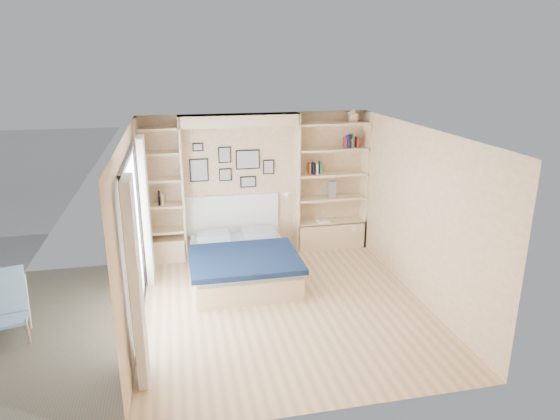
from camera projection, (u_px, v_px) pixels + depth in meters
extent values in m
plane|color=#D8B17C|center=(284.00, 306.00, 7.16)|extent=(4.50, 4.50, 0.00)
plane|color=beige|center=(256.00, 184.00, 8.88)|extent=(4.00, 0.00, 4.00)
plane|color=beige|center=(336.00, 300.00, 4.68)|extent=(4.00, 0.00, 4.00)
plane|color=beige|center=(132.00, 234.00, 6.38)|extent=(0.00, 4.50, 4.50)
plane|color=beige|center=(419.00, 214.00, 7.19)|extent=(0.00, 4.50, 4.50)
plane|color=white|center=(284.00, 132.00, 6.41)|extent=(4.50, 4.50, 0.00)
cube|color=beige|center=(183.00, 190.00, 8.46)|extent=(0.04, 0.35, 2.50)
cube|color=beige|center=(297.00, 184.00, 8.86)|extent=(0.04, 0.35, 2.50)
cube|color=beige|center=(239.00, 120.00, 8.32)|extent=(2.00, 0.35, 0.20)
cube|color=beige|center=(365.00, 180.00, 9.12)|extent=(0.04, 0.35, 2.50)
cube|color=beige|center=(141.00, 192.00, 8.32)|extent=(0.04, 0.35, 2.50)
cube|color=beige|center=(330.00, 234.00, 9.29)|extent=(1.30, 0.35, 0.50)
cube|color=beige|center=(166.00, 249.00, 8.70)|extent=(0.70, 0.35, 0.40)
cube|color=black|center=(127.00, 159.00, 6.10)|extent=(0.04, 2.08, 0.06)
cube|color=black|center=(142.00, 319.00, 6.75)|extent=(0.04, 2.08, 0.06)
cube|color=black|center=(129.00, 278.00, 5.48)|extent=(0.04, 0.06, 2.20)
cube|color=black|center=(139.00, 221.00, 7.38)|extent=(0.04, 0.06, 2.20)
cube|color=silver|center=(134.00, 244.00, 6.42)|extent=(0.01, 2.00, 2.20)
cube|color=white|center=(136.00, 284.00, 5.22)|extent=(0.10, 0.45, 2.30)
cube|color=white|center=(146.00, 211.00, 7.65)|extent=(0.10, 0.45, 2.30)
cube|color=beige|center=(330.00, 221.00, 9.22)|extent=(1.30, 0.35, 0.04)
cube|color=beige|center=(331.00, 198.00, 9.08)|extent=(1.30, 0.35, 0.04)
cube|color=beige|center=(332.00, 174.00, 8.95)|extent=(1.30, 0.35, 0.04)
cube|color=beige|center=(333.00, 149.00, 8.81)|extent=(1.30, 0.35, 0.04)
cube|color=beige|center=(334.00, 124.00, 8.68)|extent=(1.30, 0.35, 0.04)
cube|color=beige|center=(164.00, 230.00, 8.60)|extent=(0.70, 0.35, 0.04)
cube|color=beige|center=(162.00, 206.00, 8.46)|extent=(0.70, 0.35, 0.04)
cube|color=beige|center=(161.00, 180.00, 8.33)|extent=(0.70, 0.35, 0.04)
cube|color=beige|center=(159.00, 153.00, 8.19)|extent=(0.70, 0.35, 0.04)
cube|color=beige|center=(157.00, 129.00, 8.08)|extent=(0.70, 0.35, 0.04)
cube|color=beige|center=(242.00, 268.00, 8.01)|extent=(1.57, 1.96, 0.34)
cube|color=#ACB1BB|center=(242.00, 255.00, 7.95)|extent=(1.53, 1.92, 0.10)
cube|color=#0E1C37|center=(244.00, 259.00, 7.62)|extent=(1.67, 1.37, 0.08)
cube|color=#ACB1BB|center=(213.00, 236.00, 8.47)|extent=(0.54, 0.39, 0.12)
cube|color=#ACB1BB|center=(258.00, 233.00, 8.63)|extent=(0.54, 0.39, 0.12)
cube|color=white|center=(232.00, 214.00, 8.92)|extent=(1.67, 0.04, 0.70)
cube|color=black|center=(199.00, 170.00, 8.57)|extent=(0.32, 0.02, 0.40)
cube|color=gray|center=(199.00, 170.00, 8.56)|extent=(0.28, 0.01, 0.36)
cube|color=black|center=(225.00, 155.00, 8.59)|extent=(0.22, 0.02, 0.28)
cube|color=gray|center=(225.00, 155.00, 8.58)|extent=(0.18, 0.01, 0.24)
cube|color=black|center=(225.00, 175.00, 8.69)|extent=(0.22, 0.02, 0.22)
cube|color=gray|center=(225.00, 175.00, 8.68)|extent=(0.18, 0.01, 0.18)
cube|color=black|center=(248.00, 160.00, 8.70)|extent=(0.42, 0.02, 0.34)
cube|color=gray|center=(248.00, 160.00, 8.69)|extent=(0.38, 0.01, 0.30)
cube|color=black|center=(248.00, 182.00, 8.81)|extent=(0.28, 0.02, 0.20)
cube|color=gray|center=(248.00, 182.00, 8.80)|extent=(0.24, 0.01, 0.16)
cube|color=black|center=(269.00, 167.00, 8.81)|extent=(0.20, 0.02, 0.26)
cube|color=gray|center=(269.00, 167.00, 8.80)|extent=(0.16, 0.01, 0.22)
cube|color=black|center=(198.00, 147.00, 8.45)|extent=(0.18, 0.02, 0.14)
cube|color=gray|center=(198.00, 147.00, 8.44)|extent=(0.14, 0.01, 0.10)
cylinder|color=silver|center=(191.00, 198.00, 8.46)|extent=(0.20, 0.02, 0.02)
cone|color=white|center=(197.00, 199.00, 8.48)|extent=(0.13, 0.12, 0.15)
cylinder|color=silver|center=(290.00, 193.00, 8.80)|extent=(0.20, 0.02, 0.02)
cone|color=white|center=(285.00, 194.00, 8.79)|extent=(0.13, 0.12, 0.15)
cube|color=#AA3F11|center=(309.00, 169.00, 8.82)|extent=(0.02, 0.15, 0.20)
cube|color=navy|center=(313.00, 168.00, 8.83)|extent=(0.03, 0.15, 0.20)
cube|color=black|center=(314.00, 168.00, 8.84)|extent=(0.03, 0.15, 0.21)
cube|color=#BFB28C|center=(316.00, 169.00, 8.85)|extent=(0.04, 0.15, 0.18)
cube|color=#295C38|center=(320.00, 168.00, 8.86)|extent=(0.03, 0.15, 0.22)
cube|color=maroon|center=(345.00, 142.00, 8.82)|extent=(0.02, 0.15, 0.19)
cube|color=navy|center=(347.00, 142.00, 8.82)|extent=(0.03, 0.15, 0.21)
cube|color=black|center=(350.00, 141.00, 8.83)|extent=(0.03, 0.15, 0.23)
cube|color=beige|center=(350.00, 143.00, 8.84)|extent=(0.04, 0.15, 0.17)
cube|color=#245843|center=(352.00, 141.00, 8.84)|extent=(0.03, 0.15, 0.24)
cube|color=#A51E1E|center=(357.00, 142.00, 8.86)|extent=(0.03, 0.15, 0.19)
cube|color=navy|center=(159.00, 199.00, 8.41)|extent=(0.02, 0.15, 0.18)
cube|color=black|center=(159.00, 198.00, 8.41)|extent=(0.03, 0.15, 0.23)
cube|color=tan|center=(163.00, 199.00, 8.42)|extent=(0.03, 0.15, 0.21)
cube|color=beige|center=(353.00, 118.00, 8.71)|extent=(0.13, 0.13, 0.15)
cone|color=beige|center=(353.00, 111.00, 8.68)|extent=(0.20, 0.20, 0.08)
cube|color=slate|center=(332.00, 189.00, 9.03)|extent=(0.12, 0.12, 0.30)
cube|color=white|center=(324.00, 221.00, 9.12)|extent=(0.22, 0.16, 0.03)
cube|color=#685F4D|center=(12.00, 334.00, 6.43)|extent=(3.20, 4.00, 0.05)
cylinder|color=tan|center=(28.00, 332.00, 6.08)|extent=(0.06, 0.14, 0.42)
cylinder|color=tan|center=(28.00, 303.00, 6.57)|extent=(0.10, 0.34, 0.70)
cube|color=#2776B5|center=(6.00, 321.00, 6.15)|extent=(0.60, 0.68, 0.15)
cube|color=#2776B5|center=(5.00, 290.00, 6.44)|extent=(0.52, 0.33, 0.57)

